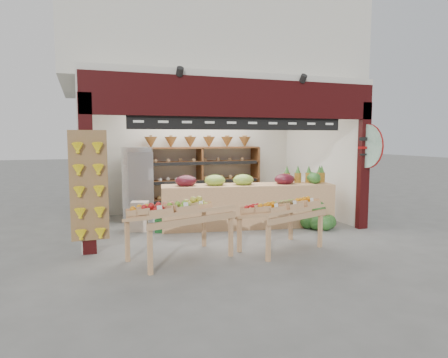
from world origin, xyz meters
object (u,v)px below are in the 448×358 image
mid_counter (247,204)px  cardboard_stack (150,220)px  back_shelving (200,165)px  watermelon_pile (317,218)px  display_table_left (173,211)px  display_table_right (281,208)px  refrigerator (139,184)px

mid_counter → cardboard_stack: bearing=169.6°
back_shelving → watermelon_pile: 3.37m
cardboard_stack → display_table_left: 2.21m
back_shelving → display_table_right: size_ratio=1.98×
refrigerator → mid_counter: (2.11, -1.49, -0.35)m
display_table_left → watermelon_pile: size_ratio=2.34×
cardboard_stack → watermelon_pile: size_ratio=1.37×
back_shelving → cardboard_stack: (-1.56, -1.65, -1.00)m
refrigerator → cardboard_stack: refrigerator is taller
mid_counter → display_table_left: bearing=-138.7°
mid_counter → display_table_left: mid_counter is taller
cardboard_stack → display_table_right: (1.88, -2.20, 0.49)m
mid_counter → watermelon_pile: bearing=-25.0°
back_shelving → cardboard_stack: size_ratio=3.08×
cardboard_stack → mid_counter: 2.09m
cardboard_stack → refrigerator: bearing=93.7°
back_shelving → mid_counter: back_shelving is taller
display_table_left → watermelon_pile: (3.36, 1.15, -0.56)m
refrigerator → cardboard_stack: size_ratio=1.66×
mid_counter → watermelon_pile: mid_counter is taller
mid_counter → back_shelving: bearing=103.1°
refrigerator → display_table_right: bearing=-45.6°
display_table_left → watermelon_pile: bearing=18.9°
back_shelving → cardboard_stack: bearing=-133.4°
refrigerator → display_table_left: (0.09, -3.26, -0.08)m
refrigerator → cardboard_stack: bearing=-72.4°
back_shelving → refrigerator: size_ratio=1.86×
display_table_right → watermelon_pile: 1.98m
display_table_left → watermelon_pile: 3.59m
back_shelving → watermelon_pile: (1.81, -2.65, -1.01)m
mid_counter → watermelon_pile: 1.51m
back_shelving → display_table_right: (0.32, -3.85, -0.51)m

